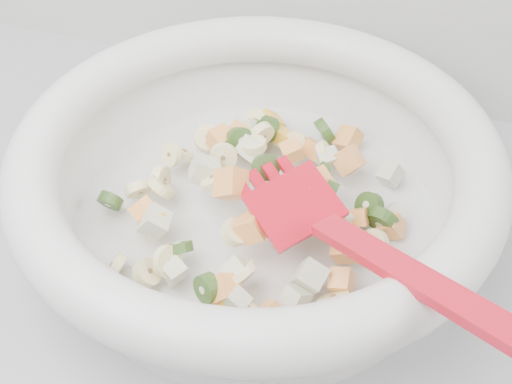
% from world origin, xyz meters
% --- Properties ---
extents(mixing_bowl, '(0.47, 0.42, 0.15)m').
position_xyz_m(mixing_bowl, '(-0.13, 1.49, 0.96)').
color(mixing_bowl, silver).
rests_on(mixing_bowl, counter).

